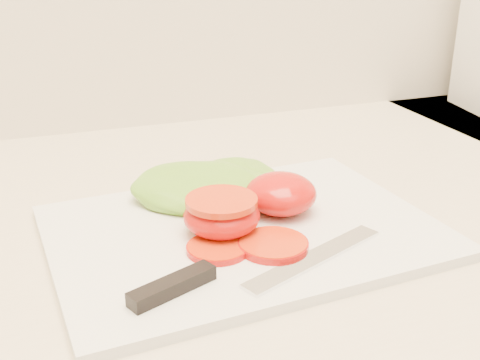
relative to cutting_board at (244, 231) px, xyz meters
name	(u,v)px	position (x,y,z in m)	size (l,w,h in m)	color
cutting_board	(244,231)	(0.00, 0.00, 0.00)	(0.36, 0.26, 0.01)	silver
tomato_half_dome	(281,193)	(0.05, 0.02, 0.02)	(0.07, 0.07, 0.04)	red
tomato_half_cut	(222,214)	(-0.02, -0.01, 0.02)	(0.07, 0.07, 0.04)	red
tomato_slice_0	(273,245)	(0.01, -0.05, 0.01)	(0.06, 0.06, 0.01)	#D24010
tomato_slice_1	(218,248)	(-0.04, -0.04, 0.01)	(0.05, 0.05, 0.01)	#D24010
lettuce_leaf_0	(201,188)	(-0.02, 0.07, 0.02)	(0.15, 0.10, 0.03)	#83BD32
lettuce_leaf_1	(239,181)	(0.02, 0.08, 0.02)	(0.12, 0.09, 0.03)	#83BD32
knife	(232,274)	(-0.04, -0.09, 0.01)	(0.24, 0.08, 0.01)	silver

